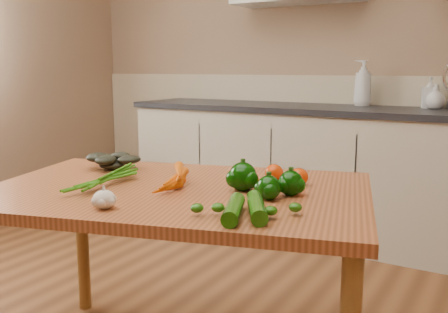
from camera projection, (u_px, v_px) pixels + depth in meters
room at (75, 39)px, 1.66m from camera, size 4.04×5.04×2.64m
counter_run at (328, 171)px, 3.40m from camera, size 2.84×0.64×1.14m
table at (177, 209)px, 1.81m from camera, size 1.55×1.22×0.73m
soap_bottle_a at (363, 83)px, 3.36m from camera, size 0.15×0.15×0.31m
soap_bottle_b at (430, 93)px, 3.16m from camera, size 0.11×0.11×0.20m
soap_bottle_c at (436, 97)px, 3.10m from camera, size 0.17×0.17×0.15m
carrot_bunch at (154, 178)px, 1.80m from camera, size 0.30×0.26×0.07m
leafy_greens at (114, 158)px, 2.11m from camera, size 0.19×0.17×0.10m
garlic_bulb at (104, 199)px, 1.52m from camera, size 0.07×0.07×0.06m
pepper_a at (243, 177)px, 1.75m from camera, size 0.10×0.10×0.10m
pepper_b at (291, 183)px, 1.68m from camera, size 0.08×0.08×0.08m
pepper_c at (269, 188)px, 1.63m from camera, size 0.08×0.08×0.08m
tomato_a at (242, 174)px, 1.88m from camera, size 0.07×0.07×0.06m
tomato_b at (274, 172)px, 1.90m from camera, size 0.07×0.07×0.06m
tomato_c at (298, 177)px, 1.82m from camera, size 0.07×0.07×0.07m
zucchini_a at (257, 207)px, 1.45m from camera, size 0.16×0.22×0.05m
zucchini_b at (234, 209)px, 1.43m from camera, size 0.13×0.22×0.05m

